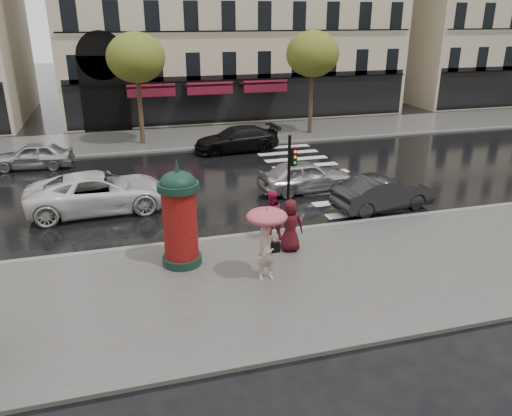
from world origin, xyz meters
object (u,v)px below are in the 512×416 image
object	(u,v)px
car_white	(100,192)
woman_red	(271,215)
morris_column	(180,215)
traffic_light	(290,175)
car_darkgrey	(383,193)
car_black	(236,139)
car_silver	(305,176)
woman_umbrella	(267,232)
man_burgundy	(290,226)
car_far_silver	(33,156)

from	to	relation	value
car_white	woman_red	bearing A→B (deg)	-132.69
morris_column	traffic_light	distance (m)	4.30
car_darkgrey	car_black	xyz separation A→B (m)	(-3.54, 10.80, 0.02)
car_silver	woman_umbrella	bearing A→B (deg)	147.86
woman_red	man_burgundy	size ratio (longest dim) A/B	1.01
car_silver	woman_red	bearing A→B (deg)	143.52
woman_umbrella	car_darkgrey	xyz separation A→B (m)	(6.36, 4.50, -0.93)
car_silver	traffic_light	bearing A→B (deg)	148.95
woman_umbrella	morris_column	distance (m)	2.84
car_white	morris_column	bearing A→B (deg)	-159.44
woman_umbrella	car_far_silver	bearing A→B (deg)	119.00
woman_red	morris_column	world-z (taller)	morris_column
morris_column	traffic_light	size ratio (longest dim) A/B	0.96
man_burgundy	car_black	world-z (taller)	man_burgundy
car_silver	car_darkgrey	xyz separation A→B (m)	(2.25, -2.99, -0.02)
man_burgundy	car_silver	distance (m)	6.48
traffic_light	car_darkgrey	xyz separation A→B (m)	(4.59, 1.46, -1.59)
car_silver	car_white	world-z (taller)	car_white
man_burgundy	morris_column	xyz separation A→B (m)	(-3.60, 0.04, 0.75)
car_white	car_black	bearing A→B (deg)	-47.18
man_burgundy	traffic_light	size ratio (longest dim) A/B	0.50
woman_umbrella	man_burgundy	bearing A→B (deg)	51.28
man_burgundy	car_darkgrey	distance (m)	5.80
traffic_light	car_far_silver	distance (m)	15.48
car_darkgrey	car_white	distance (m)	11.55
car_black	car_far_silver	size ratio (longest dim) A/B	1.25
woman_red	car_silver	xyz separation A→B (m)	(3.13, 4.81, -0.30)
man_burgundy	traffic_light	distance (m)	1.94
morris_column	car_far_silver	world-z (taller)	morris_column
morris_column	car_darkgrey	distance (m)	9.15
man_burgundy	car_white	world-z (taller)	man_burgundy
woman_umbrella	woman_red	distance (m)	2.92
woman_umbrella	car_silver	size ratio (longest dim) A/B	0.54
woman_red	car_far_silver	size ratio (longest dim) A/B	0.45
car_black	car_white	bearing A→B (deg)	-48.11
car_darkgrey	woman_red	bearing A→B (deg)	101.05
car_white	car_far_silver	world-z (taller)	car_white
car_silver	car_darkgrey	size ratio (longest dim) A/B	0.99
woman_umbrella	traffic_light	world-z (taller)	traffic_light
car_darkgrey	car_far_silver	world-z (taller)	car_darkgrey
car_black	car_silver	bearing A→B (deg)	5.54
man_burgundy	car_darkgrey	world-z (taller)	man_burgundy
traffic_light	car_silver	xyz separation A→B (m)	(2.34, 4.45, -1.57)
car_black	car_darkgrey	bearing A→B (deg)	14.34
car_darkgrey	car_black	world-z (taller)	car_black
woman_umbrella	morris_column	world-z (taller)	morris_column
traffic_light	car_black	distance (m)	12.41
traffic_light	car_white	size ratio (longest dim) A/B	0.63
car_darkgrey	car_far_silver	xyz separation A→B (m)	(-14.55, 10.28, -0.02)
morris_column	car_white	distance (m)	6.40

